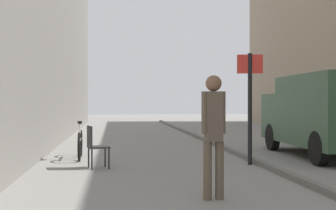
{
  "coord_description": "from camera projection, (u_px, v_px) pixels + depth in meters",
  "views": [
    {
      "loc": [
        -1.78,
        -1.56,
        1.48
      ],
      "look_at": [
        0.06,
        14.31,
        1.36
      ],
      "focal_mm": 49.88,
      "sensor_mm": 36.0,
      "label": 1
    }
  ],
  "objects": [
    {
      "name": "ground_plane",
      "position": [
        175.0,
        152.0,
        13.69
      ],
      "size": [
        80.0,
        80.0,
        0.0
      ],
      "primitive_type": "plane",
      "color": "gray"
    },
    {
      "name": "pedestrian_main_foreground",
      "position": [
        214.0,
        128.0,
        7.01
      ],
      "size": [
        0.37,
        0.24,
        1.87
      ],
      "rotation": [
        0.0,
        0.0,
        3.22
      ],
      "color": "brown",
      "rests_on": "ground_plane"
    },
    {
      "name": "cafe_chair_near_window",
      "position": [
        95.0,
        144.0,
        10.25
      ],
      "size": [
        0.53,
        0.53,
        0.94
      ],
      "rotation": [
        0.0,
        0.0,
        4.95
      ],
      "color": "black",
      "rests_on": "ground_plane"
    },
    {
      "name": "kerb_strip",
      "position": [
        227.0,
        149.0,
        13.87
      ],
      "size": [
        0.16,
        40.0,
        0.12
      ],
      "primitive_type": "cube",
      "color": "#615F5B",
      "rests_on": "ground_plane"
    },
    {
      "name": "street_sign_post",
      "position": [
        250.0,
        99.0,
        10.85
      ],
      "size": [
        0.6,
        0.13,
        2.6
      ],
      "rotation": [
        0.0,
        0.0,
        2.98
      ],
      "color": "black",
      "rests_on": "ground_plane"
    },
    {
      "name": "delivery_van",
      "position": [
        326.0,
        113.0,
        12.41
      ],
      "size": [
        2.14,
        5.04,
        2.16
      ],
      "rotation": [
        0.0,
        0.0,
        -0.03
      ],
      "color": "#335138",
      "rests_on": "ground_plane"
    },
    {
      "name": "bicycle_leaning",
      "position": [
        80.0,
        144.0,
        11.97
      ],
      "size": [
        0.12,
        1.77,
        0.98
      ],
      "rotation": [
        0.0,
        0.0,
        0.03
      ],
      "color": "black",
      "rests_on": "ground_plane"
    }
  ]
}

